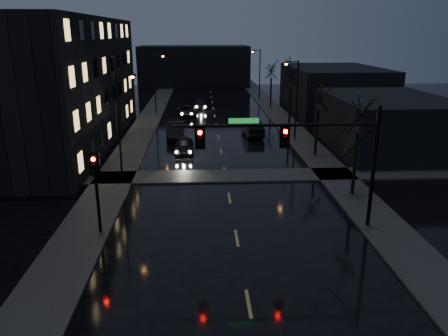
{
  "coord_description": "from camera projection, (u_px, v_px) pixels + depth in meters",
  "views": [
    {
      "loc": [
        -1.84,
        -13.39,
        10.69
      ],
      "look_at": [
        -0.55,
        10.54,
        3.2
      ],
      "focal_mm": 35.0,
      "sensor_mm": 36.0,
      "label": 1
    }
  ],
  "objects": [
    {
      "name": "commercial_right_near",
      "position": [
        386.0,
        123.0,
        40.88
      ],
      "size": [
        10.0,
        14.0,
        5.0
      ],
      "primitive_type": "cube",
      "color": "black",
      "rests_on": "ground"
    },
    {
      "name": "apartment_block",
      "position": [
        48.0,
        83.0,
        42.0
      ],
      "size": [
        12.0,
        30.0,
        12.0
      ],
      "primitive_type": "cube",
      "color": "black",
      "rests_on": "ground"
    },
    {
      "name": "oncoming_car_a",
      "position": [
        184.0,
        145.0,
        40.22
      ],
      "size": [
        1.76,
        4.28,
        1.45
      ],
      "primitive_type": "imported",
      "rotation": [
        0.0,
        0.0,
        0.01
      ],
      "color": "black",
      "rests_on": "ground"
    },
    {
      "name": "sidewalk_cross",
      "position": [
        226.0,
        176.0,
        33.66
      ],
      "size": [
        40.0,
        3.0,
        0.12
      ],
      "primitive_type": "cube",
      "color": "#2D2D2B",
      "rests_on": "ground"
    },
    {
      "name": "ground",
      "position": [
        254.0,
        336.0,
        16.04
      ],
      "size": [
        160.0,
        160.0,
        0.0
      ],
      "primitive_type": "plane",
      "color": "black",
      "rests_on": "ground"
    },
    {
      "name": "streetlight_r_far",
      "position": [
        258.0,
        70.0,
        70.29
      ],
      "size": [
        1.53,
        0.28,
        8.0
      ],
      "color": "black",
      "rests_on": "ground"
    },
    {
      "name": "signal_pole_left",
      "position": [
        96.0,
        182.0,
        23.33
      ],
      "size": [
        0.35,
        0.41,
        4.53
      ],
      "color": "black",
      "rests_on": "ground"
    },
    {
      "name": "streetlight_l_near",
      "position": [
        121.0,
        118.0,
        31.39
      ],
      "size": [
        1.53,
        0.28,
        8.0
      ],
      "color": "black",
      "rests_on": "ground"
    },
    {
      "name": "oncoming_car_d",
      "position": [
        201.0,
        104.0,
        63.25
      ],
      "size": [
        2.07,
        4.49,
        1.27
      ],
      "primitive_type": "imported",
      "rotation": [
        0.0,
        0.0,
        -0.07
      ],
      "color": "black",
      "rests_on": "ground"
    },
    {
      "name": "streetlight_l_far",
      "position": [
        156.0,
        79.0,
        57.12
      ],
      "size": [
        1.53,
        0.28,
        8.0
      ],
      "color": "black",
      "rests_on": "ground"
    },
    {
      "name": "lead_car",
      "position": [
        252.0,
        128.0,
        46.75
      ],
      "size": [
        2.08,
        5.06,
        1.63
      ],
      "primitive_type": "imported",
      "rotation": [
        0.0,
        0.0,
        3.22
      ],
      "color": "black",
      "rests_on": "ground"
    },
    {
      "name": "tree_far",
      "position": [
        272.0,
        66.0,
        62.32
      ],
      "size": [
        3.43,
        3.43,
        7.88
      ],
      "color": "black",
      "rests_on": "ground"
    },
    {
      "name": "tree_near",
      "position": [
        360.0,
        105.0,
        27.96
      ],
      "size": [
        3.52,
        3.52,
        8.08
      ],
      "color": "black",
      "rests_on": "ground"
    },
    {
      "name": "oncoming_car_c",
      "position": [
        187.0,
        111.0,
        57.92
      ],
      "size": [
        2.89,
        5.19,
        1.37
      ],
      "primitive_type": "imported",
      "rotation": [
        0.0,
        0.0,
        0.13
      ],
      "color": "black",
      "rests_on": "ground"
    },
    {
      "name": "sidewalk_left",
      "position": [
        142.0,
        131.0,
        48.95
      ],
      "size": [
        3.0,
        140.0,
        0.12
      ],
      "primitive_type": "cube",
      "color": "#2D2D2B",
      "rests_on": "ground"
    },
    {
      "name": "tree_mid_b",
      "position": [
        292.0,
        70.0,
        48.82
      ],
      "size": [
        3.74,
        3.74,
        8.59
      ],
      "color": "black",
      "rests_on": "ground"
    },
    {
      "name": "oncoming_car_b",
      "position": [
        175.0,
        130.0,
        45.59
      ],
      "size": [
        2.05,
        5.21,
        1.69
      ],
      "primitive_type": "imported",
      "rotation": [
        0.0,
        0.0,
        0.05
      ],
      "color": "black",
      "rests_on": "ground"
    },
    {
      "name": "sidewalk_right",
      "position": [
        292.0,
        129.0,
        49.82
      ],
      "size": [
        3.0,
        140.0,
        0.12
      ],
      "primitive_type": "cube",
      "color": "#2D2D2B",
      "rests_on": "ground"
    },
    {
      "name": "far_block",
      "position": [
        194.0,
        66.0,
        89.04
      ],
      "size": [
        22.0,
        10.0,
        8.0
      ],
      "primitive_type": "cube",
      "color": "black",
      "rests_on": "ground"
    },
    {
      "name": "commercial_right_far",
      "position": [
        333.0,
        89.0,
        61.77
      ],
      "size": [
        12.0,
        18.0,
        6.0
      ],
      "primitive_type": "cube",
      "color": "black",
      "rests_on": "ground"
    },
    {
      "name": "tree_mid_a",
      "position": [
        319.0,
        91.0,
        37.61
      ],
      "size": [
        3.3,
        3.3,
        7.58
      ],
      "color": "black",
      "rests_on": "ground"
    },
    {
      "name": "streetlight_r_mid",
      "position": [
        295.0,
        94.0,
        43.6
      ],
      "size": [
        1.53,
        0.28,
        8.0
      ],
      "color": "black",
      "rests_on": "ground"
    },
    {
      "name": "signal_mast",
      "position": [
        307.0,
        146.0,
        23.36
      ],
      "size": [
        11.11,
        0.41,
        7.0
      ],
      "color": "black",
      "rests_on": "ground"
    }
  ]
}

